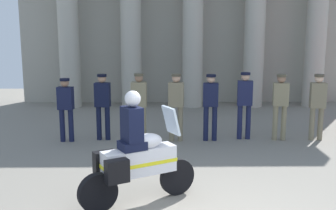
# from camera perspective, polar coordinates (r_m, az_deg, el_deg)

# --- Properties ---
(colonnade_backdrop) EXTENTS (12.63, 1.57, 6.83)m
(colonnade_backdrop) POSITION_cam_1_polar(r_m,az_deg,el_deg) (15.60, 3.26, 12.87)
(colonnade_backdrop) COLOR #A49F91
(colonnade_backdrop) RESTS_ON ground_plane
(officer_in_row_0) EXTENTS (0.40, 0.26, 1.61)m
(officer_in_row_0) POSITION_cam_1_polar(r_m,az_deg,el_deg) (10.83, -13.65, 0.05)
(officer_in_row_0) COLOR #141938
(officer_in_row_0) RESTS_ON ground_plane
(officer_in_row_1) EXTENTS (0.40, 0.26, 1.69)m
(officer_in_row_1) POSITION_cam_1_polar(r_m,az_deg,el_deg) (10.81, -8.83, 0.47)
(officer_in_row_1) COLOR black
(officer_in_row_1) RESTS_ON ground_plane
(officer_in_row_2) EXTENTS (0.40, 0.26, 1.71)m
(officer_in_row_2) POSITION_cam_1_polar(r_m,az_deg,el_deg) (10.73, -3.92, 0.54)
(officer_in_row_2) COLOR #847A5B
(officer_in_row_2) RESTS_ON ground_plane
(officer_in_row_3) EXTENTS (0.40, 0.26, 1.72)m
(officer_in_row_3) POSITION_cam_1_polar(r_m,az_deg,el_deg) (10.56, 1.10, 0.45)
(officer_in_row_3) COLOR #7A7056
(officer_in_row_3) RESTS_ON ground_plane
(officer_in_row_4) EXTENTS (0.40, 0.26, 1.70)m
(officer_in_row_4) POSITION_cam_1_polar(r_m,az_deg,el_deg) (10.66, 5.77, 0.42)
(officer_in_row_4) COLOR #141938
(officer_in_row_4) RESTS_ON ground_plane
(officer_in_row_5) EXTENTS (0.40, 0.26, 1.73)m
(officer_in_row_5) POSITION_cam_1_polar(r_m,az_deg,el_deg) (10.93, 10.32, 0.67)
(officer_in_row_5) COLOR #191E42
(officer_in_row_5) RESTS_ON ground_plane
(officer_in_row_6) EXTENTS (0.40, 0.26, 1.69)m
(officer_in_row_6) POSITION_cam_1_polar(r_m,az_deg,el_deg) (11.03, 14.94, 0.45)
(officer_in_row_6) COLOR #847A5B
(officer_in_row_6) RESTS_ON ground_plane
(officer_in_row_7) EXTENTS (0.40, 0.26, 1.70)m
(officer_in_row_7) POSITION_cam_1_polar(r_m,az_deg,el_deg) (11.30, 19.56, 0.42)
(officer_in_row_7) COLOR #7A7056
(officer_in_row_7) RESTS_ON ground_plane
(motorcycle_with_rider) EXTENTS (1.89, 1.18, 1.90)m
(motorcycle_with_rider) POSITION_cam_1_polar(r_m,az_deg,el_deg) (6.92, -4.46, -7.10)
(motorcycle_with_rider) COLOR black
(motorcycle_with_rider) RESTS_ON ground_plane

